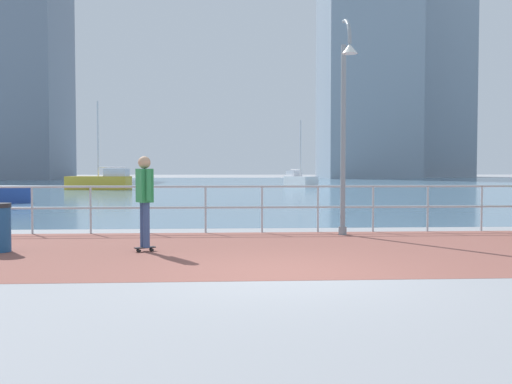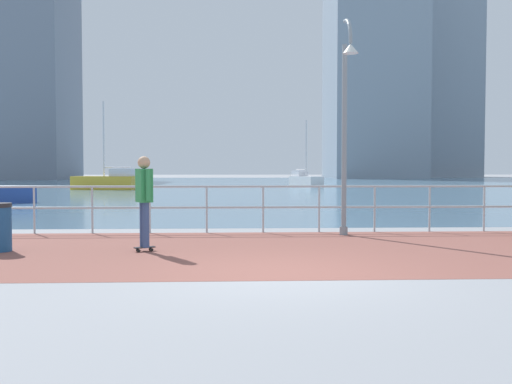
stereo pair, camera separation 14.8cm
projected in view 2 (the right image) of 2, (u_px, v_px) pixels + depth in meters
ground at (240, 187)px, 48.41m from camera, size 220.00×220.00×0.00m
brick_paving at (272, 250)px, 10.96m from camera, size 28.00×6.06×0.01m
harbor_water at (238, 184)px, 58.90m from camera, size 180.00×88.00×0.00m
waterfront_railing at (263, 200)px, 13.95m from camera, size 25.25×0.06×1.18m
lamppost at (346, 116)px, 13.19m from camera, size 0.36×0.82×5.12m
skateboarder at (144, 194)px, 10.71m from camera, size 0.41×0.53×1.82m
sailboat_navy at (305, 180)px, 51.59m from camera, size 2.74×4.49×6.03m
sailboat_gray at (106, 181)px, 43.09m from camera, size 4.99×2.28×6.75m
tower_steel at (436, 57)px, 111.86m from camera, size 15.73×10.02×49.51m
tower_brick at (22, 75)px, 87.65m from camera, size 14.79×14.86×34.18m
tower_concrete at (373, 63)px, 97.32m from camera, size 15.34×14.91×41.40m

